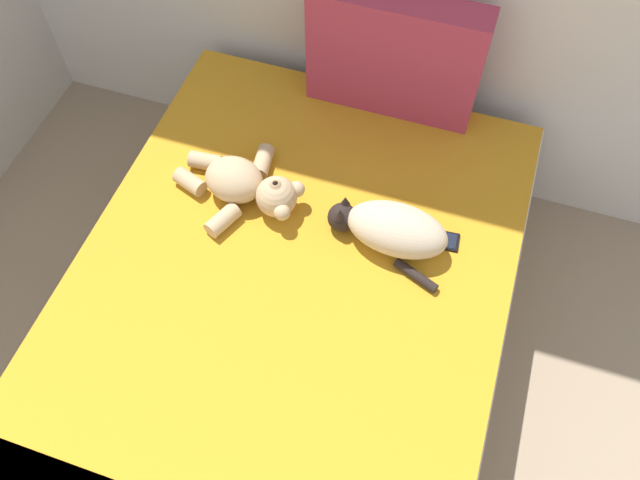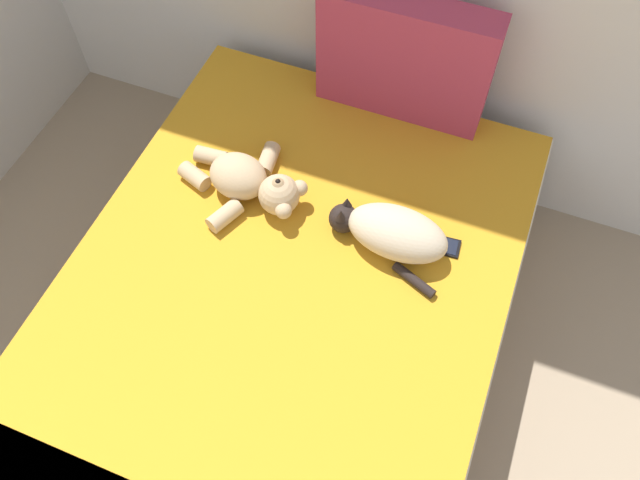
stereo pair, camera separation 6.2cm
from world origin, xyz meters
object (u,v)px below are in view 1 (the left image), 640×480
Objects in this scene: bed at (286,328)px; patterned_cushion at (395,56)px; cell_phone at (437,239)px; teddy_bear at (246,185)px; cat at (391,229)px.

bed is 3.20× the size of patterned_cushion.
cell_phone is (0.43, 0.35, 0.27)m from bed.
teddy_bear reaches higher than bed.
cat is (0.27, 0.30, 0.34)m from bed.
bed is 0.62m from cell_phone.
cat is at bearing -160.96° from cell_phone.
bed is at bearing -140.31° from cell_phone.
cat is 0.52m from teddy_bear.
bed is 4.26× the size of teddy_bear.
cell_phone is (0.67, 0.03, -0.06)m from teddy_bear.
cell_phone is (0.32, -0.56, -0.23)m from patterned_cushion.
cat reaches higher than cell_phone.
cat is (0.17, -0.62, -0.17)m from patterned_cushion.
teddy_bear is (-0.35, -0.60, -0.17)m from patterned_cushion.
teddy_bear is at bearing 127.50° from bed.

